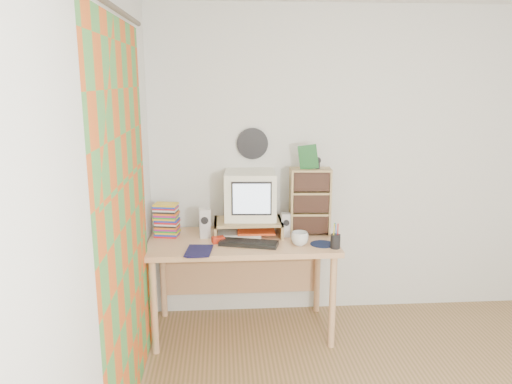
{
  "coord_description": "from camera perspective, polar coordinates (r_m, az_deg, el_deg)",
  "views": [
    {
      "loc": [
        -1.18,
        -2.21,
        1.93
      ],
      "look_at": [
        -0.93,
        1.33,
        1.13
      ],
      "focal_mm": 35.0,
      "sensor_mm": 36.0,
      "label": 1
    }
  ],
  "objects": [
    {
      "name": "webcam",
      "position": [
        3.82,
        7.06,
        3.33
      ],
      "size": [
        0.06,
        0.06,
        0.09
      ],
      "primitive_type": null,
      "rotation": [
        0.0,
        0.0,
        -0.13
      ],
      "color": "black",
      "rests_on": "cd_rack"
    },
    {
      "name": "crt_monitor",
      "position": [
        3.85,
        -0.64,
        -0.42
      ],
      "size": [
        0.41,
        0.41,
        0.37
      ],
      "primitive_type": "cube",
      "rotation": [
        0.0,
        0.0,
        -0.06
      ],
      "color": "white",
      "rests_on": "monitor_riser"
    },
    {
      "name": "back_wall",
      "position": [
        4.18,
        12.41,
        3.12
      ],
      "size": [
        3.5,
        0.0,
        3.5
      ],
      "primitive_type": "plane",
      "rotation": [
        1.57,
        0.0,
        0.0
      ],
      "color": "silver",
      "rests_on": "floor"
    },
    {
      "name": "cd_rack",
      "position": [
        3.88,
        6.22,
        -1.07
      ],
      "size": [
        0.32,
        0.18,
        0.51
      ],
      "primitive_type": "cube",
      "rotation": [
        0.0,
        0.0,
        -0.06
      ],
      "color": "tan",
      "rests_on": "desk"
    },
    {
      "name": "mousepad",
      "position": [
        3.7,
        7.61,
        -5.92
      ],
      "size": [
        0.2,
        0.2,
        0.0
      ],
      "primitive_type": "cylinder",
      "rotation": [
        0.0,
        0.0,
        0.14
      ],
      "color": "#101937",
      "rests_on": "desk"
    },
    {
      "name": "game_box",
      "position": [
        3.79,
        5.98,
        4.0
      ],
      "size": [
        0.14,
        0.05,
        0.18
      ],
      "primitive_type": "cube",
      "rotation": [
        0.0,
        0.0,
        -0.15
      ],
      "color": "#164F1F",
      "rests_on": "cd_rack"
    },
    {
      "name": "pen_cup",
      "position": [
        3.61,
        9.07,
        -5.29
      ],
      "size": [
        0.08,
        0.08,
        0.14
      ],
      "primitive_type": null,
      "rotation": [
        0.0,
        0.0,
        -0.08
      ],
      "color": "black",
      "rests_on": "desk"
    },
    {
      "name": "wall_disc",
      "position": [
        3.98,
        -0.42,
        5.55
      ],
      "size": [
        0.25,
        0.02,
        0.25
      ],
      "primitive_type": "cylinder",
      "rotation": [
        1.57,
        0.0,
        0.0
      ],
      "color": "black",
      "rests_on": "back_wall"
    },
    {
      "name": "speaker_right",
      "position": [
        3.83,
        3.41,
        -3.76
      ],
      "size": [
        0.07,
        0.07,
        0.18
      ],
      "primitive_type": "cube",
      "rotation": [
        0.0,
        0.0,
        -0.05
      ],
      "color": "silver",
      "rests_on": "desk"
    },
    {
      "name": "diary",
      "position": [
        3.53,
        -7.97,
        -6.52
      ],
      "size": [
        0.23,
        0.18,
        0.04
      ],
      "primitive_type": "imported",
      "rotation": [
        0.0,
        0.0,
        -0.1
      ],
      "color": "#100F39",
      "rests_on": "desk"
    },
    {
      "name": "dvd_stack",
      "position": [
        3.88,
        -10.18,
        -3.25
      ],
      "size": [
        0.19,
        0.15,
        0.25
      ],
      "primitive_type": null,
      "rotation": [
        0.0,
        0.0,
        -0.19
      ],
      "color": "brown",
      "rests_on": "desk"
    },
    {
      "name": "keyboard",
      "position": [
        3.65,
        -0.83,
        -5.88
      ],
      "size": [
        0.45,
        0.25,
        0.03
      ],
      "primitive_type": "cube",
      "rotation": [
        0.0,
        0.0,
        -0.27
      ],
      "color": "black",
      "rests_on": "desk"
    },
    {
      "name": "desk",
      "position": [
        3.88,
        -1.61,
        -7.02
      ],
      "size": [
        1.4,
        0.7,
        0.75
      ],
      "color": "tan",
      "rests_on": "floor"
    },
    {
      "name": "red_box",
      "position": [
        3.71,
        -4.34,
        -5.46
      ],
      "size": [
        0.1,
        0.08,
        0.04
      ],
      "primitive_type": "cube",
      "rotation": [
        0.0,
        0.0,
        0.29
      ],
      "color": "#B62713",
      "rests_on": "desk"
    },
    {
      "name": "monitor_riser",
      "position": [
        3.85,
        -0.91,
        -3.61
      ],
      "size": [
        0.52,
        0.3,
        0.12
      ],
      "color": "tan",
      "rests_on": "desk"
    },
    {
      "name": "mug",
      "position": [
        3.65,
        5.01,
        -5.34
      ],
      "size": [
        0.15,
        0.15,
        0.1
      ],
      "primitive_type": "imported",
      "rotation": [
        0.0,
        0.0,
        -0.23
      ],
      "color": "silver",
      "rests_on": "desk"
    },
    {
      "name": "left_wall",
      "position": [
        2.38,
        -17.81,
        -4.49
      ],
      "size": [
        0.0,
        3.5,
        3.5
      ],
      "primitive_type": "plane",
      "rotation": [
        1.57,
        0.0,
        1.57
      ],
      "color": "silver",
      "rests_on": "floor"
    },
    {
      "name": "curtain",
      "position": [
        2.85,
        -14.66,
        -3.56
      ],
      "size": [
        0.0,
        2.2,
        2.2
      ],
      "primitive_type": "plane",
      "rotation": [
        1.57,
        0.0,
        1.57
      ],
      "color": "#C5531B",
      "rests_on": "left_wall"
    },
    {
      "name": "speaker_left",
      "position": [
        3.82,
        -5.87,
        -3.55
      ],
      "size": [
        0.09,
        0.09,
        0.22
      ],
      "primitive_type": "cube",
      "rotation": [
        0.0,
        0.0,
        0.1
      ],
      "color": "silver",
      "rests_on": "desk"
    },
    {
      "name": "papers",
      "position": [
        3.89,
        -1.2,
        -4.57
      ],
      "size": [
        0.34,
        0.25,
        0.04
      ],
      "primitive_type": null,
      "rotation": [
        0.0,
        0.0,
        -0.03
      ],
      "color": "silver",
      "rests_on": "desk"
    }
  ]
}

